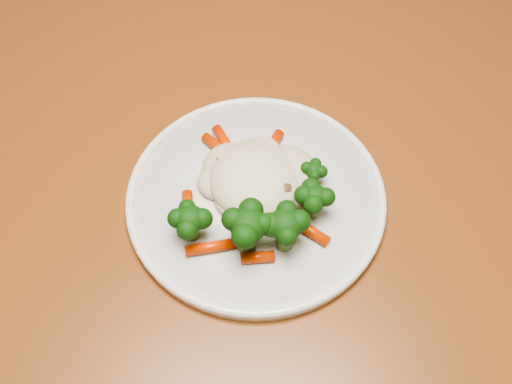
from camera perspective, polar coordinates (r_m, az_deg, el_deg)
dining_table at (r=0.81m, az=-4.07°, el=-4.13°), size 1.26×0.92×0.75m
plate at (r=0.71m, az=0.00°, el=-0.63°), size 0.28×0.28×0.01m
meal at (r=0.68m, az=0.14°, el=-0.34°), size 0.18×0.19×0.06m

